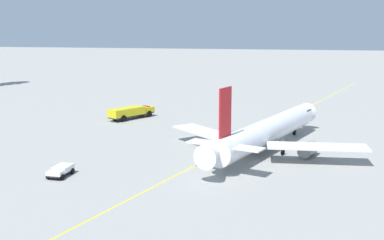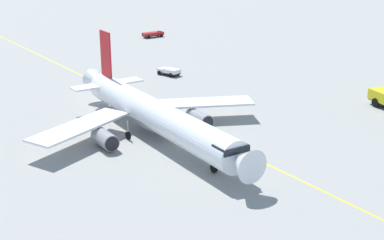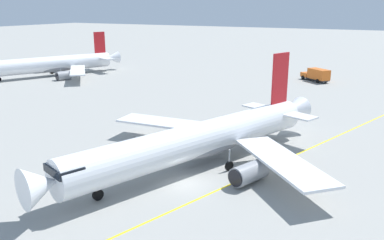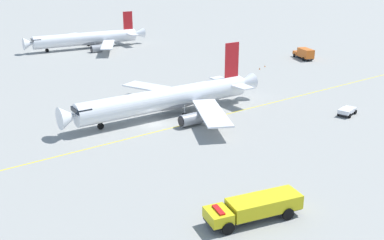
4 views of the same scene
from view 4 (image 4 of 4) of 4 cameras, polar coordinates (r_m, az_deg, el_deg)
ground_plane at (r=77.79m, az=-4.76°, el=-0.56°), size 600.00×600.00×0.00m
airliner_main at (r=81.54m, az=-2.94°, el=2.63°), size 38.62×31.33×11.81m
airliner_secondary at (r=149.54m, az=-13.02°, el=9.92°), size 37.17×33.07×10.97m
pushback_tug_truck at (r=86.70m, az=18.99°, el=1.10°), size 4.36×2.54×1.30m
fire_tender_truck at (r=50.02m, az=8.02°, el=-10.80°), size 10.75×8.19×2.50m
catering_truck_truck at (r=133.32m, az=14.00°, el=8.17°), size 7.04×7.89×3.10m
taxiway_centreline at (r=75.31m, az=-3.49°, el=-1.22°), size 180.48×59.06×0.01m
safety_cone_near at (r=118.38m, az=8.55°, el=6.45°), size 0.36×0.36×0.55m
safety_cone_mid at (r=121.55m, az=9.20°, el=6.76°), size 0.36×0.36×0.55m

